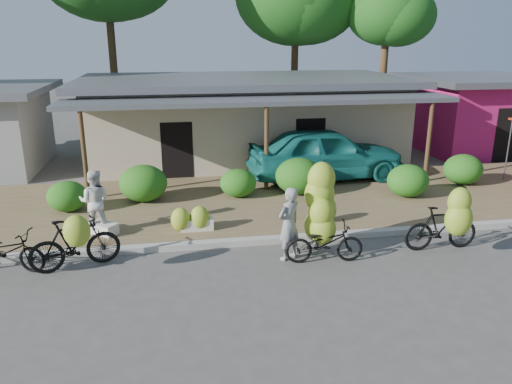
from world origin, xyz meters
TOP-DOWN VIEW (x-y plane):
  - ground at (0.00, 0.00)m, footprint 100.00×100.00m
  - sidewalk at (0.00, 5.00)m, footprint 60.00×6.00m
  - curb at (0.00, 2.00)m, footprint 60.00×0.25m
  - shop_main at (0.00, 10.93)m, footprint 13.00×8.50m
  - shop_pink at (10.50, 10.99)m, footprint 6.00×6.00m
  - tree_near_right at (7.31, 14.61)m, footprint 4.13×3.93m
  - hedge_0 at (-6.00, 4.99)m, footprint 1.13×1.02m
  - hedge_1 at (-3.89, 5.56)m, footprint 1.43×1.29m
  - hedge_2 at (-1.01, 5.49)m, footprint 1.13×1.02m
  - hedge_3 at (0.92, 5.47)m, footprint 1.48×1.33m
  - hedge_4 at (4.20, 4.60)m, footprint 1.31×1.18m
  - hedge_5 at (6.66, 5.56)m, footprint 1.31×1.18m
  - bike_far_left at (-6.69, 1.39)m, footprint 1.88×1.43m
  - bike_left at (-5.18, 1.28)m, footprint 2.03×1.41m
  - bike_center at (0.31, 1.00)m, footprint 1.82×1.23m
  - bike_right at (3.25, 0.73)m, footprint 1.84×1.18m
  - loose_banana_a at (-2.86, 2.87)m, footprint 0.50×0.43m
  - loose_banana_b at (-2.38, 2.88)m, footprint 0.51×0.44m
  - loose_banana_c at (1.06, 2.89)m, footprint 0.48×0.40m
  - sack_near at (-2.46, 2.93)m, footprint 0.85×0.41m
  - sack_far at (-4.82, 3.06)m, footprint 0.82×0.77m
  - vendor at (-0.47, 1.02)m, footprint 0.75×0.69m
  - bystander at (-4.98, 3.22)m, footprint 0.88×0.74m
  - teal_van at (2.27, 7.00)m, footprint 5.51×2.55m

SIDE VIEW (x-z plane):
  - ground at x=0.00m, z-range 0.00..0.00m
  - sidewalk at x=0.00m, z-range 0.00..0.12m
  - curb at x=0.00m, z-range 0.00..0.15m
  - sack_far at x=-4.82m, z-range 0.12..0.40m
  - sack_near at x=-2.46m, z-range 0.12..0.42m
  - loose_banana_c at x=1.06m, z-range 0.12..0.72m
  - loose_banana_a at x=-2.86m, z-range 0.12..0.75m
  - loose_banana_b at x=-2.38m, z-range 0.12..0.76m
  - bike_far_left at x=-6.69m, z-range -0.12..1.23m
  - hedge_0 at x=-6.00m, z-range 0.12..1.00m
  - hedge_2 at x=-1.01m, z-range 0.12..1.00m
  - hedge_4 at x=4.20m, z-range 0.12..1.14m
  - hedge_5 at x=6.66m, z-range 0.12..1.14m
  - bike_left at x=-5.18m, z-range -0.08..1.38m
  - hedge_1 at x=-3.89m, z-range 0.12..1.24m
  - hedge_3 at x=0.92m, z-range 0.12..1.28m
  - bike_right at x=3.25m, z-range -0.14..1.60m
  - vendor at x=-0.47m, z-range 0.00..1.72m
  - bike_center at x=0.31m, z-range -0.20..2.01m
  - bystander at x=-4.98m, z-range 0.12..1.76m
  - teal_van at x=2.27m, z-range 0.12..1.95m
  - shop_pink at x=10.50m, z-range 0.05..3.30m
  - shop_main at x=0.00m, z-range 0.05..3.40m
  - tree_near_right at x=7.31m, z-range 2.28..9.94m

